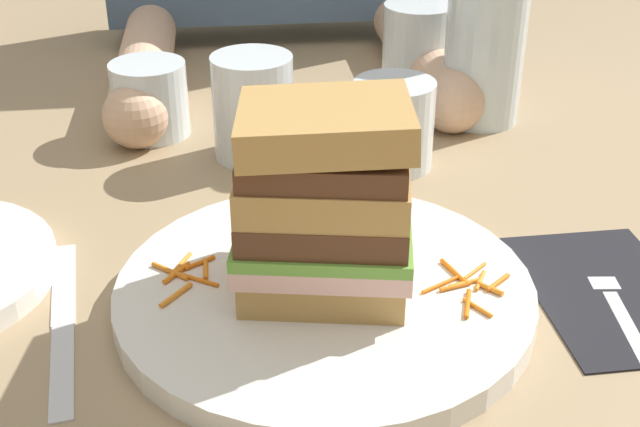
# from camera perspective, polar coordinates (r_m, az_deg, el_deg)

# --- Properties ---
(ground_plane) EXTENTS (3.00, 3.00, 0.00)m
(ground_plane) POSITION_cam_1_polar(r_m,az_deg,el_deg) (0.59, -0.93, -6.15)
(ground_plane) COLOR #9E8460
(main_plate) EXTENTS (0.29, 0.29, 0.02)m
(main_plate) POSITION_cam_1_polar(r_m,az_deg,el_deg) (0.58, 0.35, -5.62)
(main_plate) COLOR white
(main_plate) RESTS_ON ground_plane
(sandwich) EXTENTS (0.13, 0.12, 0.13)m
(sandwich) POSITION_cam_1_polar(r_m,az_deg,el_deg) (0.55, 0.37, 0.66)
(sandwich) COLOR tan
(sandwich) RESTS_ON main_plate
(carrot_shred_0) EXTENTS (0.03, 0.02, 0.00)m
(carrot_shred_0) POSITION_cam_1_polar(r_m,az_deg,el_deg) (0.60, -9.98, -3.82)
(carrot_shred_0) COLOR orange
(carrot_shred_0) RESTS_ON main_plate
(carrot_shred_1) EXTENTS (0.01, 0.02, 0.00)m
(carrot_shred_1) POSITION_cam_1_polar(r_m,az_deg,el_deg) (0.60, -9.36, -3.73)
(carrot_shred_1) COLOR orange
(carrot_shred_1) RESTS_ON main_plate
(carrot_shred_2) EXTENTS (0.02, 0.02, 0.00)m
(carrot_shred_2) POSITION_cam_1_polar(r_m,az_deg,el_deg) (0.60, -9.57, -3.93)
(carrot_shred_2) COLOR orange
(carrot_shred_2) RESTS_ON main_plate
(carrot_shred_3) EXTENTS (0.02, 0.03, 0.00)m
(carrot_shred_3) POSITION_cam_1_polar(r_m,az_deg,el_deg) (0.58, -9.60, -5.39)
(carrot_shred_3) COLOR orange
(carrot_shred_3) RESTS_ON main_plate
(carrot_shred_4) EXTENTS (0.03, 0.02, 0.00)m
(carrot_shred_4) POSITION_cam_1_polar(r_m,az_deg,el_deg) (0.59, -8.17, -4.39)
(carrot_shred_4) COLOR orange
(carrot_shred_4) RESTS_ON main_plate
(carrot_shred_5) EXTENTS (0.02, 0.02, 0.00)m
(carrot_shred_5) POSITION_cam_1_polar(r_m,az_deg,el_deg) (0.61, -8.05, -3.28)
(carrot_shred_5) COLOR orange
(carrot_shred_5) RESTS_ON main_plate
(carrot_shred_6) EXTENTS (0.02, 0.03, 0.00)m
(carrot_shred_6) POSITION_cam_1_polar(r_m,az_deg,el_deg) (0.61, -9.29, -3.35)
(carrot_shred_6) COLOR orange
(carrot_shred_6) RESTS_ON main_plate
(carrot_shred_7) EXTENTS (0.00, 0.02, 0.00)m
(carrot_shred_7) POSITION_cam_1_polar(r_m,az_deg,el_deg) (0.60, -7.66, -3.71)
(carrot_shred_7) COLOR orange
(carrot_shred_7) RESTS_ON main_plate
(carrot_shred_8) EXTENTS (0.02, 0.02, 0.00)m
(carrot_shred_8) POSITION_cam_1_polar(r_m,az_deg,el_deg) (0.60, 10.34, -3.85)
(carrot_shred_8) COLOR orange
(carrot_shred_8) RESTS_ON main_plate
(carrot_shred_9) EXTENTS (0.01, 0.03, 0.00)m
(carrot_shred_9) POSITION_cam_1_polar(r_m,az_deg,el_deg) (0.60, 8.94, -3.83)
(carrot_shred_9) COLOR orange
(carrot_shred_9) RESTS_ON main_plate
(carrot_shred_10) EXTENTS (0.01, 0.02, 0.00)m
(carrot_shred_10) POSITION_cam_1_polar(r_m,az_deg,el_deg) (0.59, 10.66, -4.42)
(carrot_shred_10) COLOR orange
(carrot_shred_10) RESTS_ON main_plate
(carrot_shred_11) EXTENTS (0.02, 0.02, 0.00)m
(carrot_shred_11) POSITION_cam_1_polar(r_m,az_deg,el_deg) (0.59, 11.81, -4.53)
(carrot_shred_11) COLOR orange
(carrot_shred_11) RESTS_ON main_plate
(carrot_shred_12) EXTENTS (0.02, 0.01, 0.00)m
(carrot_shred_12) POSITION_cam_1_polar(r_m,az_deg,el_deg) (0.58, 9.02, -4.84)
(carrot_shred_12) COLOR orange
(carrot_shred_12) RESTS_ON main_plate
(carrot_shred_13) EXTENTS (0.03, 0.02, 0.00)m
(carrot_shred_13) POSITION_cam_1_polar(r_m,az_deg,el_deg) (0.58, 8.07, -4.72)
(carrot_shred_13) COLOR orange
(carrot_shred_13) RESTS_ON main_plate
(carrot_shred_14) EXTENTS (0.02, 0.01, 0.00)m
(carrot_shred_14) POSITION_cam_1_polar(r_m,az_deg,el_deg) (0.59, 9.66, -4.60)
(carrot_shred_14) COLOR orange
(carrot_shred_14) RESTS_ON main_plate
(carrot_shred_15) EXTENTS (0.02, 0.02, 0.00)m
(carrot_shred_15) POSITION_cam_1_polar(r_m,az_deg,el_deg) (0.57, 10.49, -6.20)
(carrot_shred_15) COLOR orange
(carrot_shred_15) RESTS_ON main_plate
(carrot_shred_16) EXTENTS (0.02, 0.02, 0.00)m
(carrot_shred_16) POSITION_cam_1_polar(r_m,az_deg,el_deg) (0.59, 11.30, -4.93)
(carrot_shred_16) COLOR orange
(carrot_shred_16) RESTS_ON main_plate
(carrot_shred_17) EXTENTS (0.01, 0.03, 0.00)m
(carrot_shred_17) POSITION_cam_1_polar(r_m,az_deg,el_deg) (0.57, 9.84, -5.96)
(carrot_shred_17) COLOR orange
(carrot_shred_17) RESTS_ON main_plate
(napkin_dark) EXTENTS (0.11, 0.17, 0.00)m
(napkin_dark) POSITION_cam_1_polar(r_m,az_deg,el_deg) (0.64, 18.78, -4.97)
(napkin_dark) COLOR black
(napkin_dark) RESTS_ON ground_plane
(fork) EXTENTS (0.03, 0.17, 0.00)m
(fork) POSITION_cam_1_polar(r_m,az_deg,el_deg) (0.62, 19.43, -5.89)
(fork) COLOR silver
(fork) RESTS_ON napkin_dark
(knife) EXTENTS (0.04, 0.20, 0.00)m
(knife) POSITION_cam_1_polar(r_m,az_deg,el_deg) (0.60, -16.81, -7.19)
(knife) COLOR silver
(knife) RESTS_ON ground_plane
(juice_glass) EXTENTS (0.07, 0.07, 0.08)m
(juice_glass) POSITION_cam_1_polar(r_m,az_deg,el_deg) (0.77, 4.90, 5.65)
(juice_glass) COLOR white
(juice_glass) RESTS_ON ground_plane
(water_bottle) EXTENTS (0.08, 0.08, 0.25)m
(water_bottle) POSITION_cam_1_polar(r_m,az_deg,el_deg) (0.86, 11.18, 13.15)
(water_bottle) COLOR silver
(water_bottle) RESTS_ON ground_plane
(empty_tumbler_0) EXTENTS (0.08, 0.08, 0.10)m
(empty_tumbler_0) POSITION_cam_1_polar(r_m,az_deg,el_deg) (0.95, 6.55, 10.86)
(empty_tumbler_0) COLOR silver
(empty_tumbler_0) RESTS_ON ground_plane
(empty_tumbler_1) EXTENTS (0.07, 0.07, 0.07)m
(empty_tumbler_1) POSITION_cam_1_polar(r_m,az_deg,el_deg) (0.85, -11.29, 7.51)
(empty_tumbler_1) COLOR silver
(empty_tumbler_1) RESTS_ON ground_plane
(empty_tumbler_2) EXTENTS (0.07, 0.07, 0.10)m
(empty_tumbler_2) POSITION_cam_1_polar(r_m,az_deg,el_deg) (0.79, -4.49, 7.09)
(empty_tumbler_2) COLOR silver
(empty_tumbler_2) RESTS_ON ground_plane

